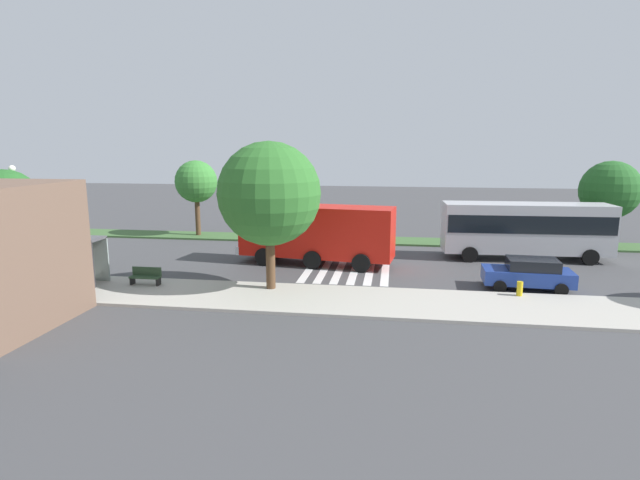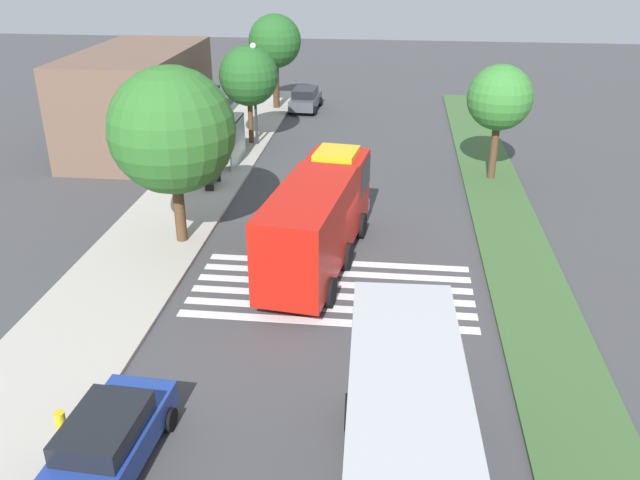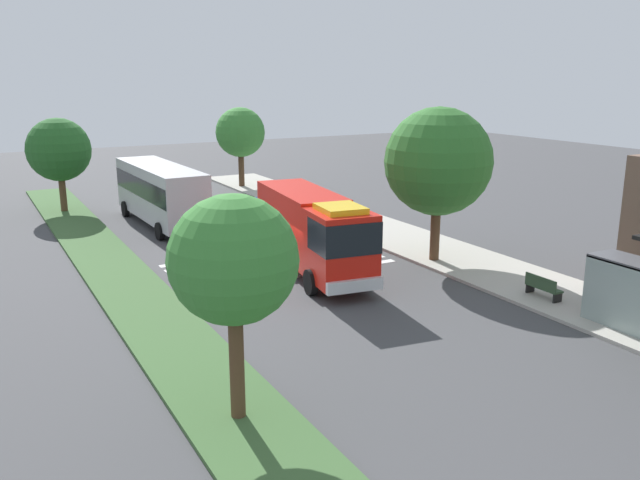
% 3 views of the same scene
% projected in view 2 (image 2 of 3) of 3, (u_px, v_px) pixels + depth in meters
% --- Properties ---
extents(ground_plane, '(120.00, 120.00, 0.00)m').
position_uv_depth(ground_plane, '(339.00, 257.00, 27.45)').
color(ground_plane, '#424244').
extents(sidewalk, '(60.00, 4.58, 0.14)m').
position_uv_depth(sidewalk, '(148.00, 246.00, 28.25)').
color(sidewalk, '#ADA89E').
rests_on(sidewalk, ground_plane).
extents(median_strip, '(60.00, 3.00, 0.14)m').
position_uv_depth(median_strip, '(521.00, 265.00, 26.67)').
color(median_strip, '#3D6033').
rests_on(median_strip, ground_plane).
extents(crosswalk, '(4.95, 10.46, 0.01)m').
position_uv_depth(crosswalk, '(332.00, 290.00, 24.97)').
color(crosswalk, silver).
rests_on(crosswalk, ground_plane).
extents(fire_truck, '(9.89, 3.65, 3.77)m').
position_uv_depth(fire_truck, '(320.00, 213.00, 26.27)').
color(fire_truck, red).
rests_on(fire_truck, ground_plane).
extents(parked_car_west, '(4.45, 2.28, 1.62)m').
position_uv_depth(parked_car_west, '(109.00, 439.00, 16.47)').
color(parked_car_west, navy).
rests_on(parked_car_west, ground_plane).
extents(parked_car_mid, '(4.45, 2.15, 1.67)m').
position_uv_depth(parked_car_mid, '(305.00, 99.00, 49.46)').
color(parked_car_mid, '#474C51').
rests_on(parked_car_mid, ground_plane).
extents(transit_bus, '(10.42, 3.13, 3.64)m').
position_uv_depth(transit_bus, '(407.00, 466.00, 13.83)').
color(transit_bus, '#B2B2B7').
rests_on(transit_bus, ground_plane).
extents(bus_stop_shelter, '(3.50, 1.40, 2.46)m').
position_uv_depth(bus_stop_shelter, '(231.00, 132.00, 37.56)').
color(bus_stop_shelter, '#4C4C51').
rests_on(bus_stop_shelter, sidewalk).
extents(bench_near_shelter, '(1.60, 0.50, 0.90)m').
position_uv_depth(bench_near_shelter, '(214.00, 178.00, 34.51)').
color(bench_near_shelter, '#2D472D').
rests_on(bench_near_shelter, sidewalk).
extents(street_lamp, '(0.36, 0.36, 6.11)m').
position_uv_depth(street_lamp, '(255.00, 86.00, 40.00)').
color(street_lamp, '#2D2D30').
rests_on(street_lamp, sidewalk).
extents(storefront_building, '(11.99, 6.80, 5.82)m').
position_uv_depth(storefront_building, '(139.00, 100.00, 40.26)').
color(storefront_building, brown).
rests_on(storefront_building, ground_plane).
extents(sidewalk_tree_west, '(5.13, 5.13, 7.38)m').
position_uv_depth(sidewalk_tree_west, '(172.00, 131.00, 26.68)').
color(sidewalk_tree_west, '#513823').
rests_on(sidewalk_tree_west, sidewalk).
extents(sidewalk_tree_center, '(3.58, 3.58, 5.92)m').
position_uv_depth(sidewalk_tree_center, '(249.00, 76.00, 40.08)').
color(sidewalk_tree_center, '#513823').
rests_on(sidewalk_tree_center, sidewalk).
extents(sidewalk_tree_east, '(3.80, 3.80, 6.71)m').
position_uv_depth(sidewalk_tree_east, '(275.00, 42.00, 48.04)').
color(sidewalk_tree_east, '#47301E').
rests_on(sidewalk_tree_east, sidewalk).
extents(median_tree_west, '(3.34, 3.34, 5.99)m').
position_uv_depth(median_tree_west, '(500.00, 98.00, 34.07)').
color(median_tree_west, '#513823').
rests_on(median_tree_west, median_strip).
extents(fire_hydrant, '(0.28, 0.28, 0.70)m').
position_uv_depth(fire_hydrant, '(61.00, 423.00, 17.51)').
color(fire_hydrant, gold).
rests_on(fire_hydrant, sidewalk).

